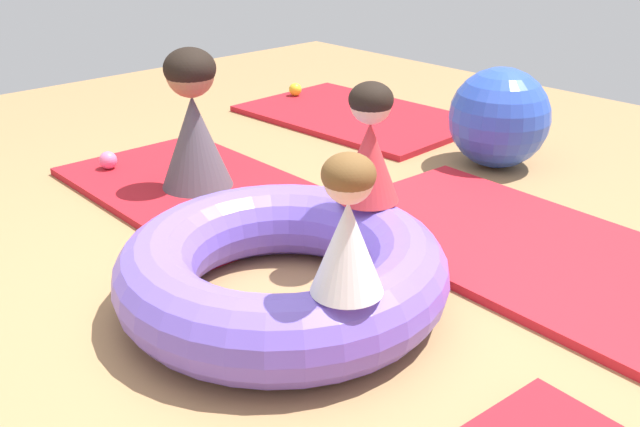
{
  "coord_description": "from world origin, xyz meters",
  "views": [
    {
      "loc": [
        2.01,
        -1.53,
        1.49
      ],
      "look_at": [
        0.1,
        0.25,
        0.34
      ],
      "focal_mm": 40.75,
      "sensor_mm": 36.0,
      "label": 1
    }
  ],
  "objects_px": {
    "inflatable_cushion": "(282,271)",
    "play_ball_pink": "(108,160)",
    "child_in_white": "(348,227)",
    "adult_seated": "(193,121)",
    "play_ball_yellow": "(295,89)",
    "play_ball_orange": "(377,107)",
    "play_ball_blue": "(241,206)",
    "exercise_ball_large": "(499,118)",
    "child_in_red": "(370,144)"
  },
  "relations": [
    {
      "from": "child_in_red",
      "to": "exercise_ball_large",
      "type": "distance_m",
      "value": 1.56
    },
    {
      "from": "inflatable_cushion",
      "to": "child_in_red",
      "type": "xyz_separation_m",
      "value": [
        -0.01,
        0.49,
        0.4
      ]
    },
    {
      "from": "exercise_ball_large",
      "to": "child_in_white",
      "type": "bearing_deg",
      "value": -67.97
    },
    {
      "from": "child_in_white",
      "to": "child_in_red",
      "type": "bearing_deg",
      "value": 172.36
    },
    {
      "from": "child_in_white",
      "to": "adult_seated",
      "type": "height_order",
      "value": "adult_seated"
    },
    {
      "from": "adult_seated",
      "to": "play_ball_yellow",
      "type": "height_order",
      "value": "adult_seated"
    },
    {
      "from": "play_ball_blue",
      "to": "play_ball_orange",
      "type": "height_order",
      "value": "same"
    },
    {
      "from": "child_in_white",
      "to": "play_ball_yellow",
      "type": "distance_m",
      "value": 3.59
    },
    {
      "from": "child_in_red",
      "to": "adult_seated",
      "type": "bearing_deg",
      "value": -115.27
    },
    {
      "from": "child_in_white",
      "to": "exercise_ball_large",
      "type": "xyz_separation_m",
      "value": [
        -0.85,
        2.1,
        -0.25
      ]
    },
    {
      "from": "inflatable_cushion",
      "to": "play_ball_pink",
      "type": "height_order",
      "value": "inflatable_cushion"
    },
    {
      "from": "inflatable_cushion",
      "to": "play_ball_pink",
      "type": "bearing_deg",
      "value": 173.38
    },
    {
      "from": "inflatable_cushion",
      "to": "child_in_white",
      "type": "height_order",
      "value": "child_in_white"
    },
    {
      "from": "play_ball_orange",
      "to": "play_ball_yellow",
      "type": "bearing_deg",
      "value": -173.11
    },
    {
      "from": "play_ball_blue",
      "to": "exercise_ball_large",
      "type": "height_order",
      "value": "exercise_ball_large"
    },
    {
      "from": "adult_seated",
      "to": "exercise_ball_large",
      "type": "height_order",
      "value": "adult_seated"
    },
    {
      "from": "play_ball_blue",
      "to": "play_ball_pink",
      "type": "xyz_separation_m",
      "value": [
        -1.05,
        -0.16,
        0.0
      ]
    },
    {
      "from": "play_ball_pink",
      "to": "exercise_ball_large",
      "type": "relative_size",
      "value": 0.17
    },
    {
      "from": "child_in_red",
      "to": "play_ball_pink",
      "type": "distance_m",
      "value": 1.87
    },
    {
      "from": "adult_seated",
      "to": "play_ball_pink",
      "type": "distance_m",
      "value": 0.69
    },
    {
      "from": "inflatable_cushion",
      "to": "play_ball_yellow",
      "type": "distance_m",
      "value": 3.13
    },
    {
      "from": "child_in_red",
      "to": "play_ball_yellow",
      "type": "xyz_separation_m",
      "value": [
        -2.31,
        1.6,
        -0.47
      ]
    },
    {
      "from": "inflatable_cushion",
      "to": "child_in_white",
      "type": "relative_size",
      "value": 2.75
    },
    {
      "from": "play_ball_yellow",
      "to": "exercise_ball_large",
      "type": "distance_m",
      "value": 1.96
    },
    {
      "from": "child_in_white",
      "to": "adult_seated",
      "type": "xyz_separation_m",
      "value": [
        -1.7,
        0.56,
        -0.14
      ]
    },
    {
      "from": "play_ball_yellow",
      "to": "play_ball_orange",
      "type": "distance_m",
      "value": 0.79
    },
    {
      "from": "child_in_white",
      "to": "play_ball_yellow",
      "type": "relative_size",
      "value": 4.7
    },
    {
      "from": "child_in_white",
      "to": "play_ball_blue",
      "type": "xyz_separation_m",
      "value": [
        -1.23,
        0.49,
        -0.45
      ]
    },
    {
      "from": "inflatable_cushion",
      "to": "play_ball_orange",
      "type": "height_order",
      "value": "inflatable_cushion"
    },
    {
      "from": "play_ball_pink",
      "to": "play_ball_orange",
      "type": "xyz_separation_m",
      "value": [
        0.26,
        1.98,
        -0.01
      ]
    },
    {
      "from": "child_in_red",
      "to": "play_ball_yellow",
      "type": "distance_m",
      "value": 2.85
    },
    {
      "from": "child_in_red",
      "to": "exercise_ball_large",
      "type": "height_order",
      "value": "child_in_red"
    },
    {
      "from": "play_ball_pink",
      "to": "play_ball_yellow",
      "type": "xyz_separation_m",
      "value": [
        -0.52,
        1.88,
        -0.0
      ]
    },
    {
      "from": "inflatable_cushion",
      "to": "play_ball_pink",
      "type": "relative_size",
      "value": 12.66
    },
    {
      "from": "inflatable_cushion",
      "to": "play_ball_pink",
      "type": "distance_m",
      "value": 1.81
    },
    {
      "from": "play_ball_yellow",
      "to": "exercise_ball_large",
      "type": "bearing_deg",
      "value": -3.21
    },
    {
      "from": "adult_seated",
      "to": "play_ball_blue",
      "type": "relative_size",
      "value": 8.13
    },
    {
      "from": "adult_seated",
      "to": "play_ball_blue",
      "type": "distance_m",
      "value": 0.57
    },
    {
      "from": "play_ball_pink",
      "to": "play_ball_orange",
      "type": "bearing_deg",
      "value": 82.48
    },
    {
      "from": "adult_seated",
      "to": "exercise_ball_large",
      "type": "relative_size",
      "value": 1.27
    },
    {
      "from": "inflatable_cushion",
      "to": "adult_seated",
      "type": "bearing_deg",
      "value": 160.51
    },
    {
      "from": "inflatable_cushion",
      "to": "exercise_ball_large",
      "type": "distance_m",
      "value": 2.02
    },
    {
      "from": "child_in_red",
      "to": "play_ball_orange",
      "type": "xyz_separation_m",
      "value": [
        -1.53,
        1.7,
        -0.47
      ]
    },
    {
      "from": "inflatable_cushion",
      "to": "exercise_ball_large",
      "type": "height_order",
      "value": "exercise_ball_large"
    },
    {
      "from": "child_in_white",
      "to": "adult_seated",
      "type": "bearing_deg",
      "value": -154.24
    },
    {
      "from": "inflatable_cushion",
      "to": "play_ball_orange",
      "type": "bearing_deg",
      "value": 125.14
    },
    {
      "from": "exercise_ball_large",
      "to": "play_ball_blue",
      "type": "bearing_deg",
      "value": -103.01
    },
    {
      "from": "child_in_red",
      "to": "exercise_ball_large",
      "type": "xyz_separation_m",
      "value": [
        -0.37,
        1.5,
        -0.26
      ]
    },
    {
      "from": "child_in_white",
      "to": "play_ball_orange",
      "type": "height_order",
      "value": "child_in_white"
    },
    {
      "from": "play_ball_blue",
      "to": "play_ball_orange",
      "type": "distance_m",
      "value": 1.98
    }
  ]
}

